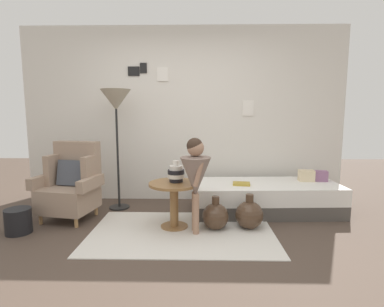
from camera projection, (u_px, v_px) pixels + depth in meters
name	position (u px, v px, depth m)	size (l,w,h in m)	color
ground_plane	(174.00, 257.00, 2.80)	(12.00, 12.00, 0.00)	#4C3D33
gallery_wall	(184.00, 115.00, 4.55)	(4.80, 0.12, 2.60)	silver
rug	(182.00, 232.00, 3.38)	(2.05, 1.30, 0.01)	silver
armchair	(71.00, 184.00, 3.80)	(0.83, 0.69, 0.97)	tan
daybed	(266.00, 197.00, 4.06)	(1.94, 0.89, 0.40)	#4C4742
pillow_head	(320.00, 176.00, 4.14)	(0.18, 0.12, 0.14)	gray
pillow_mid	(306.00, 176.00, 4.13)	(0.21, 0.12, 0.15)	beige
side_table	(174.00, 195.00, 3.48)	(0.58, 0.58, 0.54)	olive
vase_striped	(176.00, 173.00, 3.48)	(0.19, 0.19, 0.25)	black
floor_lamp	(116.00, 105.00, 4.05)	(0.41, 0.41, 1.65)	black
person_child	(195.00, 173.00, 3.28)	(0.34, 0.34, 1.07)	#A37A60
book_on_daybed	(241.00, 184.00, 3.92)	(0.22, 0.16, 0.03)	#B19234
demijohn_near	(215.00, 216.00, 3.45)	(0.31, 0.31, 0.39)	#473323
demijohn_far	(249.00, 215.00, 3.48)	(0.32, 0.32, 0.41)	#473323
magazine_basket	(18.00, 221.00, 3.35)	(0.28, 0.28, 0.28)	black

